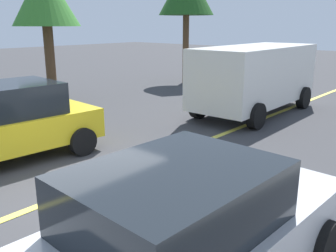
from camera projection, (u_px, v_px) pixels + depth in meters
The scene contains 5 objects.
ground_plane at pixel (69, 194), 6.52m from camera, with size 80.00×80.00×0.00m, color #38383A.
lane_marking_centre at pixel (178, 151), 8.69m from camera, with size 28.00×0.16×0.01m, color #E0D14C.
white_van at pixel (256, 75), 12.17m from camera, with size 5.24×2.34×2.20m.
car_yellow_behind_van at pixel (8, 122), 8.07m from camera, with size 3.99×2.32×1.66m.
car_silver_near_curb at pixel (185, 233), 3.87m from camera, with size 4.38×2.13×1.56m.
Camera 1 is at (-3.33, -5.25, 2.90)m, focal length 39.67 mm.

